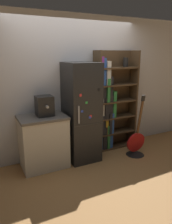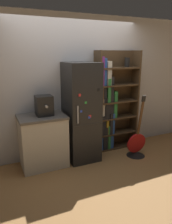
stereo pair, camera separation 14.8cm
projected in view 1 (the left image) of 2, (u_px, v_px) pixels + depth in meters
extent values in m
plane|color=#A87542|center=(85.00, 161.00, 4.02)|extent=(16.00, 16.00, 0.00)
cube|color=silver|center=(74.00, 87.00, 4.09)|extent=(8.00, 0.05, 2.60)
cube|color=black|center=(81.00, 113.00, 3.92)|extent=(0.56, 0.60, 1.77)
cube|color=#333333|center=(89.00, 125.00, 3.70)|extent=(0.55, 0.01, 0.01)
cube|color=#B2B2B7|center=(79.00, 115.00, 3.55)|extent=(0.02, 0.02, 0.30)
cube|color=red|center=(81.00, 95.00, 3.49)|extent=(0.04, 0.02, 0.04)
cube|color=blue|center=(90.00, 117.00, 3.67)|extent=(0.04, 0.01, 0.04)
cube|color=red|center=(91.00, 116.00, 3.67)|extent=(0.04, 0.01, 0.04)
cube|color=green|center=(87.00, 103.00, 3.57)|extent=(0.04, 0.01, 0.04)
cube|color=black|center=(99.00, 90.00, 3.63)|extent=(0.05, 0.02, 0.05)
cube|color=blue|center=(82.00, 111.00, 3.58)|extent=(0.04, 0.01, 0.04)
cube|color=#4C3823|center=(97.00, 103.00, 4.20)|extent=(0.03, 0.29, 1.97)
cube|color=#4C3823|center=(133.00, 99.00, 4.58)|extent=(0.03, 0.29, 1.97)
cube|color=#4C3823|center=(112.00, 100.00, 4.50)|extent=(0.90, 0.03, 1.97)
cube|color=#4C3823|center=(114.00, 146.00, 4.64)|extent=(0.84, 0.26, 0.03)
cube|color=#4C3823|center=(114.00, 132.00, 4.56)|extent=(0.84, 0.26, 0.03)
cube|color=#4C3823|center=(115.00, 117.00, 4.47)|extent=(0.84, 0.26, 0.03)
cube|color=#4C3823|center=(115.00, 101.00, 4.39)|extent=(0.84, 0.26, 0.03)
cube|color=#4C3823|center=(116.00, 85.00, 4.30)|extent=(0.84, 0.26, 0.03)
cube|color=#4C3823|center=(117.00, 68.00, 4.22)|extent=(0.84, 0.26, 0.03)
cube|color=#2D59B2|center=(99.00, 140.00, 4.43)|extent=(0.07, 0.20, 0.38)
cube|color=#262628|center=(103.00, 137.00, 4.46)|extent=(0.09, 0.22, 0.47)
cube|color=#338C3F|center=(106.00, 136.00, 4.48)|extent=(0.05, 0.22, 0.49)
cube|color=#2D59B2|center=(109.00, 139.00, 4.53)|extent=(0.07, 0.19, 0.34)
cube|color=#262628|center=(99.00, 125.00, 4.34)|extent=(0.06, 0.25, 0.39)
cube|color=#262628|center=(102.00, 124.00, 4.37)|extent=(0.06, 0.21, 0.39)
cube|color=gold|center=(105.00, 123.00, 4.40)|extent=(0.05, 0.21, 0.44)
cube|color=#262628|center=(108.00, 122.00, 4.43)|extent=(0.06, 0.25, 0.43)
cube|color=#2D59B2|center=(110.00, 122.00, 4.45)|extent=(0.04, 0.23, 0.42)
cube|color=orange|center=(99.00, 105.00, 4.23)|extent=(0.05, 0.18, 0.54)
cube|color=silver|center=(101.00, 108.00, 4.28)|extent=(0.05, 0.19, 0.40)
cube|color=#262628|center=(105.00, 108.00, 4.30)|extent=(0.09, 0.21, 0.42)
cube|color=#262628|center=(109.00, 106.00, 4.34)|extent=(0.09, 0.19, 0.47)
cube|color=#338C3F|center=(113.00, 104.00, 4.37)|extent=(0.07, 0.19, 0.53)
cube|color=brown|center=(99.00, 93.00, 4.17)|extent=(0.06, 0.21, 0.35)
cube|color=#262628|center=(103.00, 90.00, 4.19)|extent=(0.06, 0.19, 0.45)
cube|color=#338C3F|center=(106.00, 90.00, 4.22)|extent=(0.06, 0.22, 0.45)
cube|color=#262628|center=(109.00, 89.00, 4.26)|extent=(0.07, 0.20, 0.49)
cube|color=purple|center=(100.00, 71.00, 4.06)|extent=(0.05, 0.23, 0.53)
cube|color=#2D59B2|center=(102.00, 72.00, 4.10)|extent=(0.05, 0.21, 0.50)
cube|color=silver|center=(106.00, 73.00, 4.15)|extent=(0.08, 0.24, 0.45)
cylinder|color=black|center=(126.00, 62.00, 4.28)|extent=(0.10, 0.10, 0.18)
cube|color=beige|center=(43.00, 143.00, 3.75)|extent=(0.76, 0.56, 0.87)
cube|color=#5B5651|center=(42.00, 117.00, 3.63)|extent=(0.78, 0.58, 0.04)
cube|color=black|center=(44.00, 106.00, 3.62)|extent=(0.27, 0.25, 0.33)
cylinder|color=#A5A39E|center=(47.00, 107.00, 3.48)|extent=(0.04, 0.06, 0.04)
cone|color=black|center=(135.00, 153.00, 4.27)|extent=(0.35, 0.35, 0.06)
cylinder|color=#B21919|center=(136.00, 142.00, 4.21)|extent=(0.39, 0.10, 0.39)
cube|color=brown|center=(140.00, 118.00, 4.01)|extent=(0.04, 0.11, 0.64)
cube|color=black|center=(143.00, 98.00, 3.87)|extent=(0.07, 0.04, 0.11)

